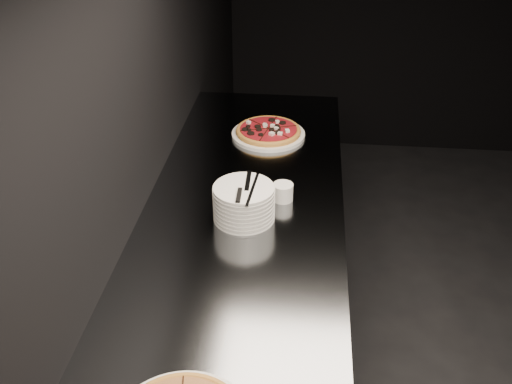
# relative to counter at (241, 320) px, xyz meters

# --- Properties ---
(wall_left) EXTENTS (0.02, 5.00, 2.80)m
(wall_left) POSITION_rel_counter_xyz_m (-0.37, 0.00, 0.94)
(wall_left) COLOR black
(wall_left) RESTS_ON floor
(counter) EXTENTS (0.74, 2.44, 0.92)m
(counter) POSITION_rel_counter_xyz_m (0.00, 0.00, 0.00)
(counter) COLOR slate
(counter) RESTS_ON floor
(pizza_tomato) EXTENTS (0.38, 0.38, 0.04)m
(pizza_tomato) POSITION_rel_counter_xyz_m (0.04, 0.72, 0.48)
(pizza_tomato) COLOR silver
(pizza_tomato) RESTS_ON counter
(plate_stack) EXTENTS (0.22, 0.22, 0.13)m
(plate_stack) POSITION_rel_counter_xyz_m (0.01, 0.05, 0.52)
(plate_stack) COLOR silver
(plate_stack) RESTS_ON counter
(cutlery) EXTENTS (0.09, 0.23, 0.01)m
(cutlery) POSITION_rel_counter_xyz_m (0.02, 0.03, 0.59)
(cutlery) COLOR silver
(cutlery) RESTS_ON plate_stack
(ramekin) EXTENTS (0.08, 0.08, 0.07)m
(ramekin) POSITION_rel_counter_xyz_m (0.14, 0.19, 0.49)
(ramekin) COLOR silver
(ramekin) RESTS_ON counter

